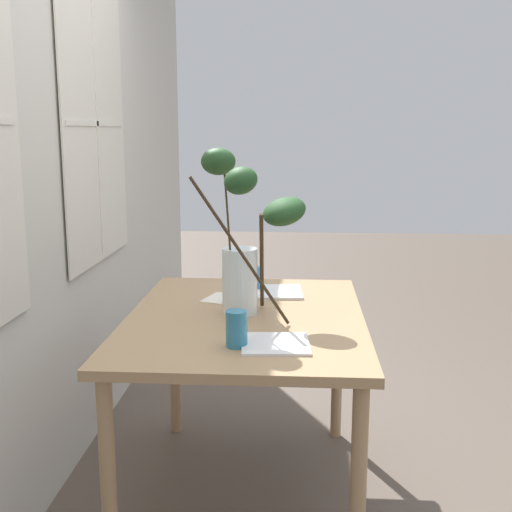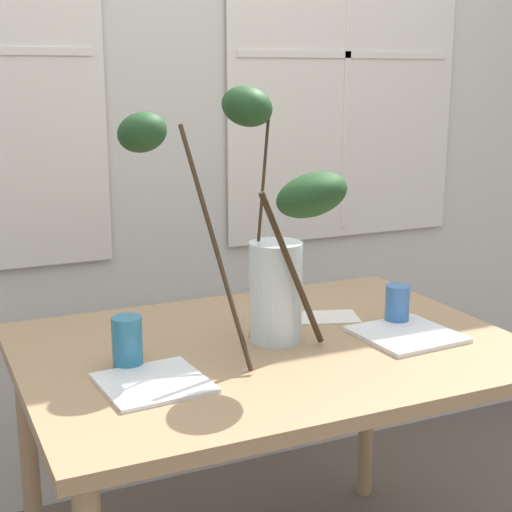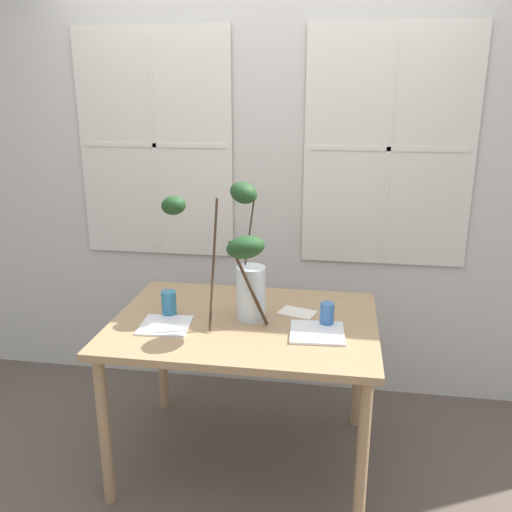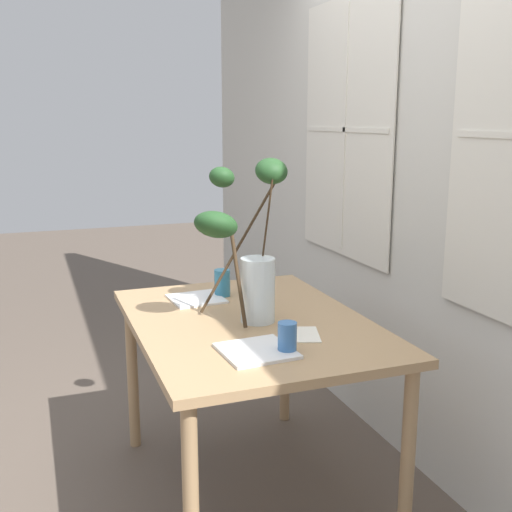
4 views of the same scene
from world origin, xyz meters
The scene contains 8 objects.
back_wall_with_windows centered at (0.00, 0.84, 1.48)m, with size 5.78×0.14×2.95m.
dining_table centered at (0.00, 0.00, 0.69)m, with size 1.25×0.91×0.78m.
vase_with_branches centered at (-0.01, -0.01, 1.07)m, with size 0.52×0.44×0.67m.
drinking_glass_blue_left centered at (-0.37, 0.00, 0.84)m, with size 0.07×0.07×0.12m, color teal.
drinking_glass_blue_right centered at (0.39, 0.00, 0.83)m, with size 0.07×0.07×0.11m, color #386BAD.
plate_square_left centered at (-0.35, -0.13, 0.78)m, with size 0.23×0.23×0.01m, color white.
plate_square_right centered at (0.35, -0.10, 0.78)m, with size 0.24×0.24×0.01m, color white.
napkin_folded centered at (0.24, 0.13, 0.78)m, with size 0.17×0.12×0.00m, color silver.
Camera 2 is at (-0.81, -1.67, 1.45)m, focal length 53.82 mm.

